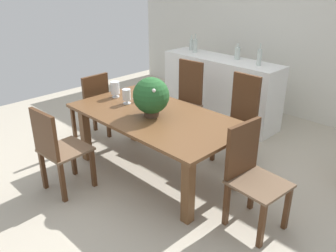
% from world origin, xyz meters
% --- Properties ---
extents(ground_plane, '(7.04, 7.04, 0.00)m').
position_xyz_m(ground_plane, '(0.00, 0.00, 0.00)').
color(ground_plane, '#BCB29E').
extents(back_wall, '(6.40, 0.10, 2.60)m').
position_xyz_m(back_wall, '(0.00, 2.60, 1.30)').
color(back_wall, silver).
rests_on(back_wall, ground).
extents(dining_table, '(1.97, 1.06, 0.73)m').
position_xyz_m(dining_table, '(0.00, -0.22, 0.62)').
color(dining_table, brown).
rests_on(dining_table, ground).
extents(chair_foot_end, '(0.50, 0.48, 0.98)m').
position_xyz_m(chair_foot_end, '(1.23, -0.22, 0.54)').
color(chair_foot_end, '#4C2D19').
rests_on(chair_foot_end, ground).
extents(chair_far_left, '(0.46, 0.52, 1.07)m').
position_xyz_m(chair_far_left, '(-0.45, 0.77, 0.57)').
color(chair_far_left, '#4C2D19').
rests_on(chair_far_left, ground).
extents(chair_far_right, '(0.40, 0.44, 1.06)m').
position_xyz_m(chair_far_right, '(0.44, 0.76, 0.57)').
color(chair_far_right, '#4C2D19').
rests_on(chair_far_right, ground).
extents(chair_near_left, '(0.47, 0.48, 0.94)m').
position_xyz_m(chair_near_left, '(-0.44, -1.20, 0.53)').
color(chair_near_left, '#4C2D19').
rests_on(chair_near_left, ground).
extents(chair_head_end, '(0.42, 0.43, 0.94)m').
position_xyz_m(chair_head_end, '(-1.25, -0.22, 0.53)').
color(chair_head_end, '#4C2D19').
rests_on(chair_head_end, ground).
extents(flower_centerpiece, '(0.40, 0.39, 0.43)m').
position_xyz_m(flower_centerpiece, '(-0.00, -0.28, 0.96)').
color(flower_centerpiece, '#4C3828').
rests_on(flower_centerpiece, dining_table).
extents(crystal_vase_left, '(0.11, 0.11, 0.20)m').
position_xyz_m(crystal_vase_left, '(-0.77, -0.19, 0.85)').
color(crystal_vase_left, silver).
rests_on(crystal_vase_left, dining_table).
extents(crystal_vase_center_near, '(0.10, 0.10, 0.18)m').
position_xyz_m(crystal_vase_center_near, '(-0.49, -0.23, 0.84)').
color(crystal_vase_center_near, silver).
rests_on(crystal_vase_center_near, dining_table).
extents(wine_glass, '(0.06, 0.06, 0.16)m').
position_xyz_m(wine_glass, '(-0.45, -0.03, 0.85)').
color(wine_glass, silver).
rests_on(wine_glass, dining_table).
extents(kitchen_counter, '(1.92, 0.52, 0.97)m').
position_xyz_m(kitchen_counter, '(-0.50, 1.61, 0.49)').
color(kitchen_counter, white).
rests_on(kitchen_counter, ground).
extents(wine_bottle_amber, '(0.08, 0.08, 0.23)m').
position_xyz_m(wine_bottle_amber, '(-0.30, 1.70, 1.07)').
color(wine_bottle_amber, '#B2BFB7').
rests_on(wine_bottle_amber, kitchen_counter).
extents(wine_bottle_green, '(0.06, 0.06, 0.30)m').
position_xyz_m(wine_bottle_green, '(0.12, 1.61, 1.09)').
color(wine_bottle_green, '#B2BFB7').
rests_on(wine_bottle_green, kitchen_counter).
extents(wine_bottle_tall, '(0.07, 0.07, 0.29)m').
position_xyz_m(wine_bottle_tall, '(-1.04, 1.61, 1.08)').
color(wine_bottle_tall, '#B2BFB7').
rests_on(wine_bottle_tall, kitchen_counter).
extents(wine_bottle_dark, '(0.06, 0.06, 0.24)m').
position_xyz_m(wine_bottle_dark, '(-1.22, 1.73, 1.07)').
color(wine_bottle_dark, '#B2BFB7').
rests_on(wine_bottle_dark, kitchen_counter).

